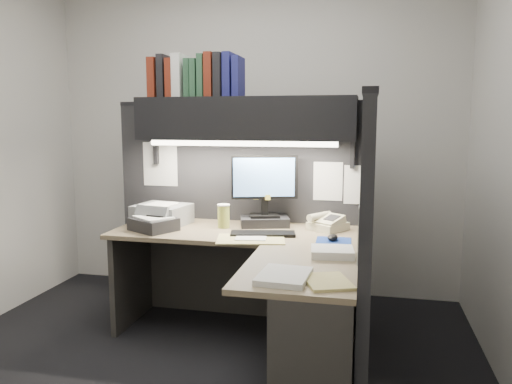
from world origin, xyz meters
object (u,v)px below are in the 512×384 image
desk (266,302)px  coffee_cup (224,217)px  overhead_shelf (246,119)px  monitor (265,198)px  printer (162,215)px  notebook_stack (154,224)px  telephone (328,224)px  keyboard (263,234)px

desk → coffee_cup: bearing=124.7°
overhead_shelf → coffee_cup: 0.71m
monitor → printer: 0.76m
overhead_shelf → notebook_stack: bearing=-151.8°
desk → telephone: 0.85m
notebook_stack → coffee_cup: bearing=23.1°
keyboard → printer: bearing=155.6°
desk → telephone: (0.29, 0.72, 0.33)m
keyboard → telephone: size_ratio=1.93×
monitor → printer: size_ratio=1.40×
desk → keyboard: (-0.11, 0.46, 0.30)m
telephone → monitor: bearing=-148.0°
telephone → coffee_cup: 0.74m
desk → overhead_shelf: overhead_shelf is taller
overhead_shelf → printer: (-0.61, -0.11, -0.70)m
overhead_shelf → printer: 0.93m
keyboard → coffee_cup: bearing=140.3°
printer → keyboard: bearing=-3.2°
monitor → notebook_stack: (-0.72, -0.31, -0.16)m
keyboard → desk: bearing=-87.6°
telephone → notebook_stack: 1.21m
keyboard → printer: 0.82m
telephone → desk: bearing=-77.0°
desk → printer: (-0.91, 0.64, 0.36)m
telephone → coffee_cup: coffee_cup is taller
desk → printer: 1.17m
telephone → coffee_cup: size_ratio=1.40×
overhead_shelf → monitor: (0.14, -0.00, -0.57)m
monitor → coffee_cup: monitor is taller
overhead_shelf → telephone: overhead_shelf is taller
desk → notebook_stack: bearing=153.7°
telephone → printer: size_ratio=0.61×
keyboard → coffee_cup: 0.37m
coffee_cup → desk: bearing=-55.3°
monitor → keyboard: 0.35m
coffee_cup → notebook_stack: coffee_cup is taller
overhead_shelf → monitor: size_ratio=3.02×
coffee_cup → printer: size_ratio=0.43×
desk → keyboard: 0.56m
desk → notebook_stack: 1.04m
notebook_stack → telephone: bearing=13.5°
desk → keyboard: size_ratio=3.96×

